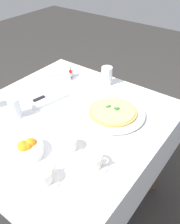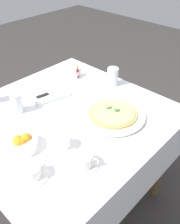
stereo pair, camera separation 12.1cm
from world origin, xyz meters
TOP-DOWN VIEW (x-y plane):
  - ground_plane at (0.00, 0.00)m, footprint 8.00×8.00m
  - dining_table at (0.00, 0.00)m, footprint 1.03×1.03m
  - pizza_plate at (0.15, -0.20)m, footprint 0.35×0.35m
  - pizza at (0.15, -0.20)m, footprint 0.26×0.26m
  - coffee_cup_near_left at (-0.21, -0.33)m, footprint 0.13×0.13m
  - coffee_cup_far_right at (-0.39, -0.22)m, footprint 0.13×0.13m
  - coffee_cup_left_edge at (-0.19, -0.18)m, footprint 0.13×0.13m
  - water_glass_center_back at (-0.18, 0.22)m, footprint 0.07×0.07m
  - water_glass_back_corner at (0.41, 0.02)m, footprint 0.07×0.07m
  - napkin_folded at (0.04, 0.21)m, footprint 0.25×0.18m
  - dinner_knife at (0.04, 0.21)m, footprint 0.20×0.05m
  - citrus_bowl at (-0.33, -0.04)m, footprint 0.15×0.15m
  - hot_sauce_bottle at (0.33, 0.26)m, footprint 0.02×0.02m
  - salt_shaker at (0.36, 0.27)m, footprint 0.03×0.03m
  - pepper_shaker at (0.30, 0.25)m, footprint 0.03×0.03m
  - menu_card at (0.22, 0.31)m, footprint 0.08×0.04m

SIDE VIEW (x-z plane):
  - ground_plane at x=0.00m, z-range 0.00..0.00m
  - dining_table at x=0.00m, z-range 0.23..0.99m
  - napkin_folded at x=0.04m, z-range 0.75..0.77m
  - pizza_plate at x=0.15m, z-range 0.75..0.77m
  - dinner_knife at x=0.04m, z-range 0.77..0.78m
  - pizza at x=0.15m, z-range 0.77..0.79m
  - salt_shaker at x=0.36m, z-range 0.75..0.81m
  - pepper_shaker at x=0.30m, z-range 0.75..0.81m
  - coffee_cup_left_edge at x=-0.19m, z-range 0.75..0.81m
  - coffee_cup_near_left at x=-0.21m, z-range 0.75..0.81m
  - coffee_cup_far_right at x=-0.39m, z-range 0.75..0.81m
  - citrus_bowl at x=-0.33m, z-range 0.75..0.81m
  - menu_card at x=0.22m, z-range 0.75..0.81m
  - hot_sauce_bottle at x=0.33m, z-range 0.75..0.83m
  - water_glass_center_back at x=-0.18m, z-range 0.74..0.86m
  - water_glass_back_corner at x=0.41m, z-range 0.75..0.86m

